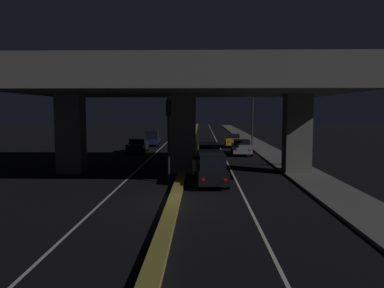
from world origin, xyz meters
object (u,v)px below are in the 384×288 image
car_taxi_yellow_fourth (233,140)px  car_dark_green_lead_oncoming (138,146)px  car_dark_blue_second (208,154)px  street_lamp (251,105)px  motorcycle_blue_filtering_mid (193,157)px  motorcycle_black_filtering_far (198,150)px  traffic_light_left_of_median (169,125)px  pedestrian_on_sidewalk (294,155)px  motorcycle_white_filtering_near (195,169)px  car_silver_third (241,147)px  car_dark_blue_second_oncoming (152,138)px  car_black_lead (211,167)px

car_taxi_yellow_fourth → car_dark_green_lead_oncoming: (-10.38, -6.65, -0.06)m
car_dark_blue_second → car_dark_green_lead_oncoming: 11.67m
street_lamp → motorcycle_blue_filtering_mid: bearing=-114.6°
motorcycle_black_filtering_far → motorcycle_blue_filtering_mid: bearing=172.4°
street_lamp → traffic_light_left_of_median: bearing=-109.1°
street_lamp → car_taxi_yellow_fourth: street_lamp is taller
traffic_light_left_of_median → car_dark_green_lead_oncoming: 16.86m
car_dark_blue_second → pedestrian_on_sidewalk: size_ratio=2.68×
motorcycle_black_filtering_far → traffic_light_left_of_median: bearing=169.7°
car_dark_blue_second → motorcycle_white_filtering_near: 5.42m
car_dark_blue_second → motorcycle_black_filtering_far: bearing=5.7°
traffic_light_left_of_median → car_dark_green_lead_oncoming: bearing=106.1°
car_silver_third → car_dark_blue_second_oncoming: 13.80m
car_dark_blue_second_oncoming → motorcycle_blue_filtering_mid: car_dark_blue_second_oncoming is taller
car_black_lead → motorcycle_black_filtering_far: bearing=1.3°
car_dark_green_lead_oncoming → motorcycle_black_filtering_far: bearing=65.6°
car_taxi_yellow_fourth → pedestrian_on_sidewalk: size_ratio=2.51×
motorcycle_black_filtering_far → pedestrian_on_sidewalk: (7.60, -6.70, 0.36)m
motorcycle_white_filtering_near → motorcycle_blue_filtering_mid: motorcycle_white_filtering_near is taller
car_dark_blue_second → car_dark_blue_second_oncoming: (-6.68, 17.36, 0.02)m
car_black_lead → pedestrian_on_sidewalk: size_ratio=2.82×
car_dark_blue_second → car_silver_third: bearing=-25.5°
traffic_light_left_of_median → motorcycle_blue_filtering_mid: size_ratio=2.87×
car_dark_green_lead_oncoming → pedestrian_on_sidewalk: size_ratio=2.74×
street_lamp → car_black_lead: size_ratio=1.85×
car_silver_third → street_lamp: bearing=-11.3°
car_silver_third → motorcycle_white_filtering_near: bearing=164.0°
car_black_lead → car_taxi_yellow_fourth: 23.10m
pedestrian_on_sidewalk → car_dark_green_lead_oncoming: bearing=145.9°
traffic_light_left_of_median → car_taxi_yellow_fourth: 23.50m
car_silver_third → pedestrian_on_sidewalk: pedestrian_on_sidewalk is taller
car_black_lead → car_taxi_yellow_fourth: bearing=-10.7°
car_silver_third → car_dark_green_lead_oncoming: car_dark_green_lead_oncoming is taller
traffic_light_left_of_median → pedestrian_on_sidewalk: 11.62m
traffic_light_left_of_median → car_dark_blue_second: 7.64m
car_taxi_yellow_fourth → motorcycle_white_filtering_near: (-4.20, -21.20, -0.20)m
car_taxi_yellow_fourth → car_dark_blue_second_oncoming: (-9.92, 1.48, 0.16)m
car_silver_third → car_black_lead: bearing=169.5°
car_taxi_yellow_fourth → car_dark_green_lead_oncoming: bearing=125.3°
car_silver_third → motorcycle_blue_filtering_mid: 8.00m
car_dark_blue_second_oncoming → pedestrian_on_sidewalk: car_dark_blue_second_oncoming is taller
car_silver_third → car_taxi_yellow_fourth: car_taxi_yellow_fourth is taller
street_lamp → car_silver_third: bearing=-103.5°
car_black_lead → motorcycle_white_filtering_near: (-1.00, 1.68, -0.38)m
car_black_lead → car_dark_green_lead_oncoming: bearing=21.1°
motorcycle_blue_filtering_mid → street_lamp: bearing=-23.7°
car_dark_green_lead_oncoming → traffic_light_left_of_median: bearing=14.9°
car_black_lead → motorcycle_black_filtering_far: size_ratio=2.41×
motorcycle_black_filtering_far → car_dark_blue_second: bearing=-175.6°
car_taxi_yellow_fourth → car_dark_blue_second_oncoming: 10.04m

